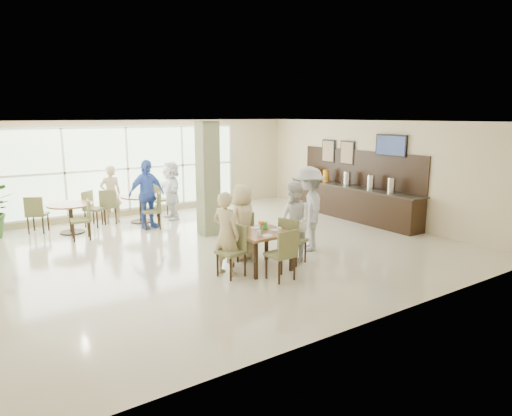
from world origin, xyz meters
TOP-DOWN VIEW (x-y plane):
  - ground at (0.00, 0.00)m, footprint 10.00×10.00m
  - room_shell at (0.00, 0.00)m, footprint 10.00×10.00m
  - window_bank at (-0.50, 4.46)m, footprint 7.00×0.04m
  - column at (0.40, 1.20)m, footprint 0.45×0.45m
  - main_table at (-0.02, -1.71)m, footprint 0.98×0.98m
  - round_table_left at (-2.41, 3.29)m, footprint 1.13×1.13m
  - round_table_right at (-0.52, 3.46)m, footprint 1.08×1.08m
  - chairs_main_table at (-0.00, -1.73)m, footprint 1.99×1.89m
  - chairs_table_left at (-2.40, 3.32)m, footprint 2.01×1.87m
  - chairs_table_right at (-0.55, 3.45)m, footprint 2.06×1.96m
  - tabletop_clutter at (0.01, -1.73)m, footprint 0.69×0.81m
  - buffet_counter at (4.70, 0.51)m, footprint 0.64×4.70m
  - wall_tv at (4.94, -0.60)m, footprint 0.06×1.00m
  - framed_art_a at (4.95, 1.00)m, footprint 0.05×0.55m
  - framed_art_b at (4.95, 1.80)m, footprint 0.05×0.55m
  - teen_left at (-0.74, -1.59)m, footprint 0.55×0.67m
  - teen_far at (0.04, -0.95)m, footprint 0.87×0.68m
  - teen_right at (0.84, -1.63)m, footprint 0.82×0.94m
  - teen_standing at (1.59, -1.22)m, footprint 1.19×1.38m
  - adult_a at (-0.63, 2.68)m, footprint 1.17×0.82m
  - adult_b at (0.36, 3.36)m, footprint 0.85×1.61m
  - adult_standing at (-1.22, 3.83)m, footprint 0.59×0.39m

SIDE VIEW (x-z plane):
  - ground at x=0.00m, z-range 0.00..0.00m
  - chairs_main_table at x=0.00m, z-range 0.00..0.95m
  - chairs_table_left at x=-2.40m, z-range 0.00..0.95m
  - chairs_table_right at x=-0.55m, z-range 0.00..0.95m
  - buffet_counter at x=4.70m, z-range -0.42..1.53m
  - round_table_right at x=-0.52m, z-range 0.19..0.94m
  - round_table_left at x=-2.41m, z-range 0.20..0.95m
  - main_table at x=-0.02m, z-range 0.28..1.03m
  - teen_far at x=0.04m, z-range 0.00..1.57m
  - teen_left at x=-0.74m, z-range 0.00..1.58m
  - adult_standing at x=-1.22m, z-range 0.00..1.60m
  - tabletop_clutter at x=0.01m, z-range 0.71..0.91m
  - teen_right at x=0.84m, z-range 0.00..1.64m
  - adult_b at x=0.36m, z-range 0.00..1.66m
  - adult_a at x=-0.63m, z-range 0.00..1.81m
  - teen_standing at x=1.59m, z-range 0.00..1.85m
  - window_bank at x=-0.50m, z-range -2.10..4.90m
  - column at x=0.40m, z-range 0.00..2.80m
  - room_shell at x=0.00m, z-range -3.30..6.70m
  - framed_art_a at x=4.95m, z-range 1.50..2.20m
  - framed_art_b at x=4.95m, z-range 1.50..2.20m
  - wall_tv at x=4.94m, z-range 1.86..2.44m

